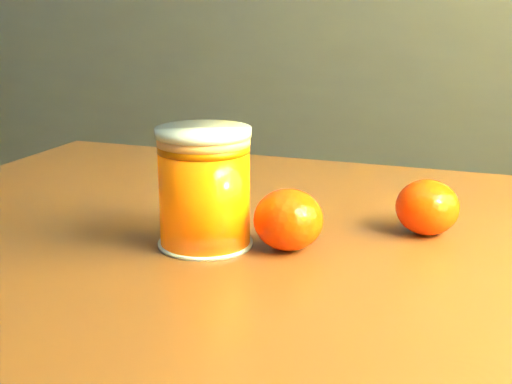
% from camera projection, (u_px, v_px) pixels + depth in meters
% --- Properties ---
extents(kitchen_counter, '(3.15, 0.60, 0.90)m').
position_uv_depth(kitchen_counter, '(209.00, 137.00, 2.34)').
color(kitchen_counter, '#46464A').
rests_on(kitchen_counter, ground).
extents(table, '(0.97, 0.73, 0.69)m').
position_uv_depth(table, '(302.00, 327.00, 0.67)').
color(table, brown).
rests_on(table, ground).
extents(juice_glass, '(0.08, 0.08, 0.10)m').
position_uv_depth(juice_glass, '(204.00, 188.00, 0.62)').
color(juice_glass, '#FF6005').
rests_on(juice_glass, table).
extents(orange_front, '(0.07, 0.07, 0.05)m').
position_uv_depth(orange_front, '(288.00, 220.00, 0.62)').
color(orange_front, '#FF3905').
rests_on(orange_front, table).
extents(orange_back, '(0.07, 0.07, 0.05)m').
position_uv_depth(orange_back, '(427.00, 207.00, 0.66)').
color(orange_back, '#FF3905').
rests_on(orange_back, table).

